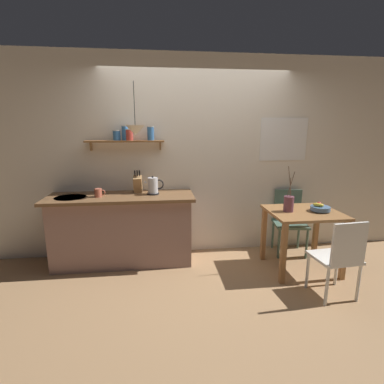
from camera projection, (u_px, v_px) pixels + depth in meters
name	position (u px, v px, depth m)	size (l,w,h in m)	color
ground_plane	(202.00, 269.00, 3.67)	(14.00, 14.00, 0.00)	#A87F56
back_wall	(210.00, 157.00, 4.03)	(6.80, 0.11, 2.70)	silver
kitchen_counter	(123.00, 229.00, 3.76)	(1.83, 0.63, 0.92)	gray
wall_shelf	(128.00, 137.00, 3.69)	(0.99, 0.20, 0.32)	brown
dining_table	(303.00, 222.00, 3.55)	(0.84, 0.73, 0.76)	#9E6B3D
dining_chair_near	(340.00, 255.00, 2.94)	(0.45, 0.43, 0.87)	white
dining_chair_far	(289.00, 218.00, 4.12)	(0.49, 0.48, 0.89)	#4C6B5B
fruit_bowl	(320.00, 208.00, 3.51)	(0.23, 0.23, 0.12)	#51759E
twig_vase	(289.00, 203.00, 3.49)	(0.12, 0.12, 0.56)	brown
electric_kettle	(153.00, 186.00, 3.69)	(0.24, 0.16, 0.24)	black
knife_block	(138.00, 184.00, 3.78)	(0.11, 0.18, 0.30)	tan
coffee_mug_by_sink	(98.00, 193.00, 3.57)	(0.13, 0.09, 0.10)	#C6664C
pendant_lamp	(135.00, 130.00, 3.47)	(0.23, 0.23, 0.62)	black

